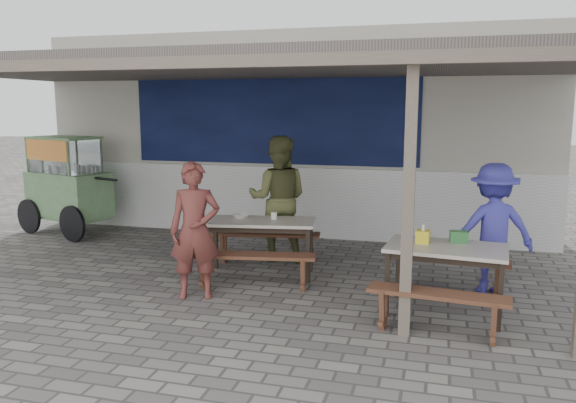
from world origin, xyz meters
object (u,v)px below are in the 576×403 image
(vendor_cart, at_px, (67,181))
(patron_street_side, at_px, (195,231))
(table_left, at_px, (260,226))
(bench_left_wall, at_px, (266,240))
(bench_right_wall, at_px, (451,267))
(donation_box, at_px, (459,237))
(table_right, at_px, (446,253))
(bench_left_street, at_px, (253,263))
(tissue_box, at_px, (423,237))
(condiment_bowl, at_px, (242,216))
(patron_wall_side, at_px, (278,199))
(condiment_jar, at_px, (274,216))
(bench_right_street, at_px, (437,304))
(patron_right_table, at_px, (493,229))

(vendor_cart, height_order, patron_street_side, vendor_cart)
(table_left, height_order, bench_left_wall, table_left)
(bench_right_wall, height_order, donation_box, donation_box)
(table_right, relative_size, vendor_cart, 0.60)
(bench_left_street, height_order, tissue_box, tissue_box)
(table_right, distance_m, condiment_bowl, 2.79)
(patron_wall_side, bearing_deg, table_left, 80.17)
(bench_right_wall, relative_size, condiment_jar, 15.04)
(bench_right_street, xyz_separation_m, patron_wall_side, (-2.28, 2.30, 0.58))
(donation_box, xyz_separation_m, condiment_jar, (-2.33, 0.72, -0.02))
(table_right, bearing_deg, bench_left_wall, 156.77)
(bench_left_street, distance_m, bench_right_street, 2.36)
(table_right, relative_size, patron_right_table, 0.84)
(patron_street_side, relative_size, condiment_bowl, 7.33)
(table_left, bearing_deg, condiment_bowl, 153.60)
(donation_box, bearing_deg, condiment_jar, 162.91)
(vendor_cart, distance_m, patron_street_side, 4.43)
(vendor_cart, height_order, tissue_box, vendor_cart)
(bench_left_street, bearing_deg, tissue_box, -13.54)
(condiment_jar, bearing_deg, patron_street_side, -117.93)
(tissue_box, bearing_deg, bench_right_street, -76.37)
(tissue_box, height_order, donation_box, tissue_box)
(patron_right_table, height_order, condiment_bowl, patron_right_table)
(patron_street_side, height_order, patron_wall_side, patron_wall_side)
(bench_right_wall, xyz_separation_m, tissue_box, (-0.32, -0.60, 0.49))
(donation_box, bearing_deg, bench_right_street, -102.59)
(bench_left_wall, height_order, condiment_bowl, condiment_bowl)
(patron_street_side, height_order, patron_right_table, patron_street_side)
(bench_right_street, bearing_deg, condiment_bowl, 154.85)
(bench_left_wall, height_order, condiment_jar, condiment_jar)
(tissue_box, xyz_separation_m, condiment_bowl, (-2.39, 0.80, -0.04))
(bench_left_street, bearing_deg, patron_wall_side, 83.88)
(table_right, distance_m, patron_wall_side, 2.87)
(vendor_cart, bearing_deg, condiment_bowl, -3.94)
(vendor_cart, bearing_deg, patron_wall_side, 7.23)
(table_left, xyz_separation_m, patron_wall_side, (0.01, 0.83, 0.24))
(bench_left_street, distance_m, patron_right_table, 2.91)
(bench_left_street, distance_m, patron_street_side, 0.84)
(vendor_cart, bearing_deg, bench_right_wall, 2.77)
(vendor_cart, bearing_deg, tissue_box, -3.02)
(bench_left_wall, distance_m, vendor_cart, 4.13)
(bench_left_wall, xyz_separation_m, bench_right_wall, (2.53, -0.70, -0.01))
(patron_right_table, relative_size, condiment_bowl, 7.17)
(vendor_cart, distance_m, patron_wall_side, 4.14)
(bench_right_street, bearing_deg, table_left, 153.32)
(table_right, distance_m, bench_right_wall, 0.76)
(tissue_box, relative_size, donation_box, 0.74)
(patron_street_side, distance_m, condiment_jar, 1.30)
(bench_left_street, distance_m, donation_box, 2.44)
(bench_right_wall, xyz_separation_m, patron_right_table, (0.46, 0.20, 0.45))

